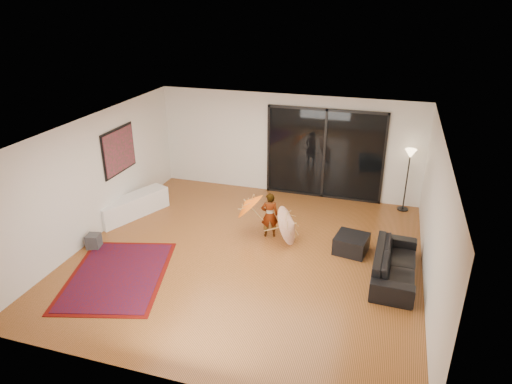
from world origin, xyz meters
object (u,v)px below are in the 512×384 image
at_px(media_console, 133,206).
at_px(sofa, 395,264).
at_px(ottoman, 351,244).
at_px(child, 270,215).

relative_size(media_console, sofa, 0.95).
xyz_separation_m(media_console, sofa, (6.20, -0.88, 0.03)).
bearing_deg(ottoman, media_console, 178.24).
distance_m(ottoman, child, 1.87).
distance_m(media_console, ottoman, 5.31).
bearing_deg(media_console, sofa, 14.93).
bearing_deg(sofa, child, 74.08).
relative_size(media_console, child, 1.79).
height_order(media_console, ottoman, media_console).
relative_size(sofa, child, 1.89).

